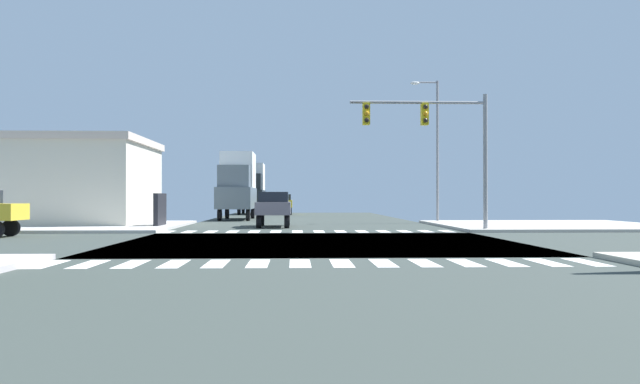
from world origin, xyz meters
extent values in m
cube|color=#333B36|center=(0.00, 0.00, -0.03)|extent=(14.00, 90.00, 0.05)
cube|color=#333B36|center=(0.00, 0.00, -0.03)|extent=(90.00, 12.00, 0.05)
cube|color=#B2ADA3|center=(13.00, 12.00, 0.07)|extent=(12.00, 12.00, 0.14)
cube|color=#AFACA9|center=(-13.00, 12.00, 0.07)|extent=(12.00, 12.00, 0.14)
cube|color=white|center=(-6.75, -7.30, 0.00)|extent=(0.50, 2.00, 0.01)
cube|color=white|center=(-5.75, -7.30, 0.00)|extent=(0.50, 2.00, 0.01)
cube|color=white|center=(-4.75, -7.30, 0.00)|extent=(0.50, 2.00, 0.01)
cube|color=white|center=(-3.75, -7.30, 0.00)|extent=(0.50, 2.00, 0.01)
cube|color=white|center=(-2.75, -7.30, 0.00)|extent=(0.50, 2.00, 0.01)
cube|color=white|center=(-1.75, -7.30, 0.00)|extent=(0.50, 2.00, 0.01)
cube|color=white|center=(-0.75, -7.30, 0.00)|extent=(0.50, 2.00, 0.01)
cube|color=white|center=(0.25, -7.30, 0.00)|extent=(0.50, 2.00, 0.01)
cube|color=white|center=(1.25, -7.30, 0.00)|extent=(0.50, 2.00, 0.01)
cube|color=white|center=(2.25, -7.30, 0.00)|extent=(0.50, 2.00, 0.01)
cube|color=white|center=(3.25, -7.30, 0.00)|extent=(0.50, 2.00, 0.01)
cube|color=white|center=(4.25, -7.30, 0.00)|extent=(0.50, 2.00, 0.01)
cube|color=white|center=(5.25, -7.30, 0.00)|extent=(0.50, 2.00, 0.01)
cube|color=white|center=(6.25, -7.30, 0.00)|extent=(0.50, 2.00, 0.01)
cube|color=white|center=(-6.75, 7.30, 0.00)|extent=(0.50, 2.00, 0.01)
cube|color=white|center=(-5.75, 7.30, 0.00)|extent=(0.50, 2.00, 0.01)
cube|color=white|center=(-4.75, 7.30, 0.00)|extent=(0.50, 2.00, 0.01)
cube|color=white|center=(-3.75, 7.30, 0.00)|extent=(0.50, 2.00, 0.01)
cube|color=white|center=(-2.75, 7.30, 0.00)|extent=(0.50, 2.00, 0.01)
cube|color=white|center=(-1.75, 7.30, 0.00)|extent=(0.50, 2.00, 0.01)
cube|color=white|center=(-0.75, 7.30, 0.00)|extent=(0.50, 2.00, 0.01)
cube|color=white|center=(0.25, 7.30, 0.00)|extent=(0.50, 2.00, 0.01)
cube|color=white|center=(1.25, 7.30, 0.00)|extent=(0.50, 2.00, 0.01)
cube|color=white|center=(2.25, 7.30, 0.00)|extent=(0.50, 2.00, 0.01)
cube|color=white|center=(3.25, 7.30, 0.00)|extent=(0.50, 2.00, 0.01)
cube|color=white|center=(4.25, 7.30, 0.00)|extent=(0.50, 2.00, 0.01)
cube|color=white|center=(5.25, 7.30, 0.00)|extent=(0.50, 2.00, 0.01)
cube|color=white|center=(6.25, 7.30, 0.00)|extent=(0.50, 2.00, 0.01)
cylinder|color=gray|center=(7.99, 6.97, 3.20)|extent=(0.20, 0.20, 6.39)
cylinder|color=gray|center=(4.83, 6.97, 5.99)|extent=(6.32, 0.14, 0.14)
cube|color=yellow|center=(5.15, 6.97, 5.44)|extent=(0.32, 0.40, 1.00)
sphere|color=black|center=(5.15, 6.73, 5.75)|extent=(0.22, 0.22, 0.22)
sphere|color=orange|center=(5.15, 6.73, 5.44)|extent=(0.22, 0.22, 0.22)
sphere|color=black|center=(5.15, 6.73, 5.13)|extent=(0.22, 0.22, 0.22)
cube|color=yellow|center=(2.43, 6.97, 5.44)|extent=(0.32, 0.40, 1.00)
sphere|color=black|center=(2.43, 6.73, 5.75)|extent=(0.22, 0.22, 0.22)
sphere|color=orange|center=(2.43, 6.73, 5.44)|extent=(0.22, 0.22, 0.22)
sphere|color=black|center=(2.43, 6.73, 5.13)|extent=(0.22, 0.22, 0.22)
cylinder|color=gray|center=(8.01, 17.16, 4.43)|extent=(0.16, 0.16, 8.85)
cylinder|color=gray|center=(7.31, 17.16, 8.75)|extent=(1.40, 0.10, 0.10)
ellipsoid|color=silver|center=(6.61, 17.16, 8.70)|extent=(0.60, 0.32, 0.20)
cube|color=beige|center=(-16.64, 14.63, 2.27)|extent=(14.51, 8.80, 4.53)
cube|color=beige|center=(-16.64, 14.63, 4.73)|extent=(14.81, 9.10, 0.40)
cube|color=black|center=(-7.89, 11.23, 0.90)|extent=(0.24, 2.20, 1.80)
cylinder|color=black|center=(-1.28, 10.68, 0.34)|extent=(0.26, 0.68, 0.68)
cylinder|color=black|center=(-2.72, 10.68, 0.34)|extent=(0.26, 0.68, 0.68)
cylinder|color=black|center=(-1.28, 13.60, 0.34)|extent=(0.26, 0.68, 0.68)
cylinder|color=black|center=(-2.72, 13.60, 0.34)|extent=(0.26, 0.68, 0.68)
cube|color=slate|center=(-2.00, 12.14, 1.01)|extent=(1.80, 4.30, 0.66)
cube|color=black|center=(-2.00, 12.14, 1.61)|extent=(1.55, 2.24, 0.54)
cylinder|color=black|center=(-1.28, 35.66, 0.34)|extent=(0.26, 0.68, 0.68)
cylinder|color=black|center=(-2.72, 35.66, 0.34)|extent=(0.26, 0.68, 0.68)
cylinder|color=black|center=(-1.28, 38.59, 0.34)|extent=(0.26, 0.68, 0.68)
cylinder|color=black|center=(-2.72, 38.59, 0.34)|extent=(0.26, 0.68, 0.68)
cube|color=yellow|center=(-2.00, 37.12, 1.01)|extent=(1.80, 4.30, 0.66)
cube|color=black|center=(-2.00, 37.12, 1.61)|extent=(1.55, 2.24, 0.54)
cylinder|color=black|center=(-4.04, 21.34, 0.40)|extent=(0.26, 0.80, 0.80)
cylinder|color=black|center=(-5.96, 21.34, 0.40)|extent=(0.26, 0.80, 0.80)
cylinder|color=black|center=(-4.04, 26.24, 0.40)|extent=(0.26, 0.80, 0.80)
cylinder|color=black|center=(-5.96, 26.24, 0.40)|extent=(0.26, 0.80, 0.80)
cube|color=slate|center=(-5.00, 23.79, 1.54)|extent=(2.40, 7.20, 1.49)
cube|color=white|center=(-5.00, 24.87, 3.57)|extent=(2.30, 4.18, 2.56)
cube|color=slate|center=(-5.00, 21.63, 3.03)|extent=(2.11, 2.02, 1.49)
cylinder|color=black|center=(-12.51, 4.22, 0.34)|extent=(0.68, 0.26, 0.68)
cylinder|color=black|center=(-4.04, 36.69, 0.40)|extent=(0.26, 0.80, 0.80)
cylinder|color=black|center=(-5.96, 36.69, 0.40)|extent=(0.26, 0.80, 0.80)
cylinder|color=black|center=(-4.04, 41.59, 0.40)|extent=(0.26, 0.80, 0.80)
cylinder|color=black|center=(-5.96, 41.59, 0.40)|extent=(0.26, 0.80, 0.80)
cube|color=black|center=(-5.00, 39.14, 1.54)|extent=(2.40, 7.20, 1.49)
cube|color=white|center=(-5.00, 40.22, 3.57)|extent=(2.30, 4.18, 2.56)
cube|color=black|center=(-5.00, 36.98, 3.03)|extent=(2.11, 2.02, 1.49)
camera|label=1|loc=(-0.88, -22.89, 1.58)|focal=36.50mm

